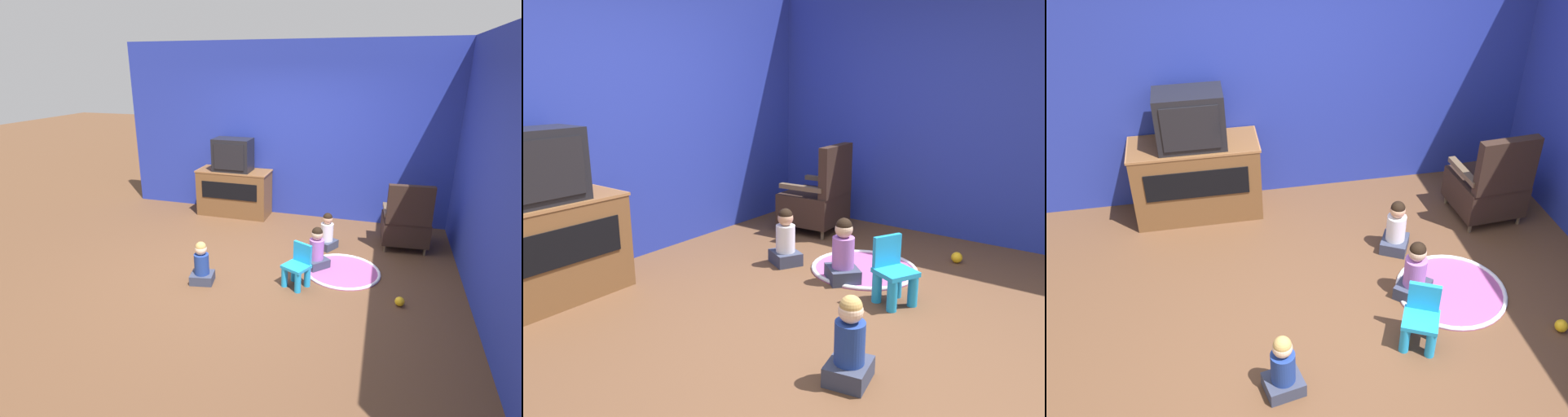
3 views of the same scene
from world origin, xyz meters
TOP-DOWN VIEW (x-y plane):
  - ground_plane at (0.00, 0.00)m, footprint 30.00×30.00m
  - wall_back at (-0.21, 2.13)m, footprint 5.59×0.12m
  - wall_right at (2.53, -0.40)m, footprint 0.12×5.19m
  - tv_cabinet at (-0.98, 1.79)m, footprint 1.24×0.52m
  - television at (-0.98, 1.76)m, footprint 0.63×0.40m
  - black_armchair at (1.81, 1.18)m, footprint 0.66×0.66m
  - yellow_kid_chair at (0.59, -0.32)m, footprint 0.36×0.35m
  - play_mat at (1.06, 0.18)m, footprint 0.94×0.94m
  - child_watching_left at (0.77, 0.84)m, footprint 0.33×0.35m
  - child_watching_center at (0.73, 0.20)m, footprint 0.37×0.37m
  - child_watching_right at (-0.51, -0.57)m, footprint 0.31×0.28m
  - toy_ball at (1.74, -0.42)m, footprint 0.10×0.10m

SIDE VIEW (x-z plane):
  - ground_plane at x=0.00m, z-range 0.00..0.00m
  - play_mat at x=1.06m, z-range -0.01..0.03m
  - toy_ball at x=1.74m, z-range 0.00..0.10m
  - yellow_kid_chair at x=0.59m, z-range -0.04..0.47m
  - child_watching_right at x=-0.51m, z-range -0.04..0.49m
  - child_watching_left at x=0.77m, z-range -0.04..0.49m
  - child_watching_center at x=0.73m, z-range -0.04..0.52m
  - black_armchair at x=1.81m, z-range -0.13..0.84m
  - tv_cabinet at x=-0.98m, z-range 0.01..0.80m
  - television at x=-0.98m, z-range 0.78..1.32m
  - wall_right at x=2.53m, z-range 0.00..2.85m
  - wall_back at x=-0.21m, z-range 0.00..2.85m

